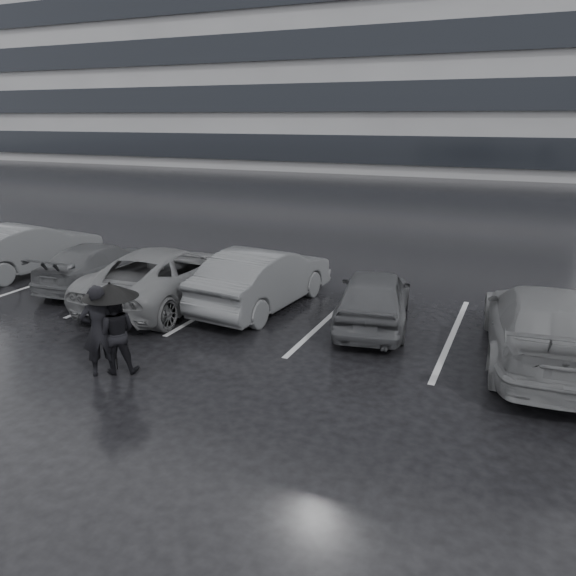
{
  "coord_description": "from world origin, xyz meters",
  "views": [
    {
      "loc": [
        4.7,
        -9.1,
        4.47
      ],
      "look_at": [
        0.24,
        1.0,
        1.1
      ],
      "focal_mm": 35.0,
      "sensor_mm": 36.0,
      "label": 1
    }
  ],
  "objects_px": {
    "car_west_b": "(166,275)",
    "car_east": "(545,326)",
    "car_west_a": "(263,278)",
    "pedestrian_left": "(99,331)",
    "car_west_c": "(100,265)",
    "car_main": "(374,297)",
    "car_west_d": "(29,248)",
    "pedestrian_right": "(115,333)"
  },
  "relations": [
    {
      "from": "car_main",
      "to": "pedestrian_left",
      "type": "height_order",
      "value": "pedestrian_left"
    },
    {
      "from": "car_west_c",
      "to": "car_west_b",
      "type": "bearing_deg",
      "value": 165.47
    },
    {
      "from": "car_west_d",
      "to": "car_west_c",
      "type": "bearing_deg",
      "value": -177.79
    },
    {
      "from": "pedestrian_left",
      "to": "pedestrian_right",
      "type": "xyz_separation_m",
      "value": [
        0.18,
        0.2,
        -0.08
      ]
    },
    {
      "from": "car_east",
      "to": "car_west_c",
      "type": "bearing_deg",
      "value": -9.27
    },
    {
      "from": "car_east",
      "to": "pedestrian_left",
      "type": "distance_m",
      "value": 8.18
    },
    {
      "from": "car_main",
      "to": "car_west_b",
      "type": "relative_size",
      "value": 0.75
    },
    {
      "from": "car_west_b",
      "to": "car_main",
      "type": "bearing_deg",
      "value": -177.89
    },
    {
      "from": "car_west_d",
      "to": "car_east",
      "type": "distance_m",
      "value": 14.12
    },
    {
      "from": "pedestrian_right",
      "to": "pedestrian_left",
      "type": "bearing_deg",
      "value": 16.77
    },
    {
      "from": "car_west_a",
      "to": "pedestrian_right",
      "type": "height_order",
      "value": "pedestrian_right"
    },
    {
      "from": "car_main",
      "to": "pedestrian_right",
      "type": "relative_size",
      "value": 2.5
    },
    {
      "from": "car_west_d",
      "to": "pedestrian_right",
      "type": "xyz_separation_m",
      "value": [
        7.02,
        -4.47,
        0.03
      ]
    },
    {
      "from": "car_west_d",
      "to": "pedestrian_right",
      "type": "bearing_deg",
      "value": 154.95
    },
    {
      "from": "car_west_b",
      "to": "pedestrian_right",
      "type": "bearing_deg",
      "value": 109.26
    },
    {
      "from": "car_main",
      "to": "car_west_c",
      "type": "relative_size",
      "value": 0.93
    },
    {
      "from": "car_west_a",
      "to": "pedestrian_left",
      "type": "bearing_deg",
      "value": 83.08
    },
    {
      "from": "car_west_a",
      "to": "pedestrian_left",
      "type": "relative_size",
      "value": 2.64
    },
    {
      "from": "car_west_c",
      "to": "car_main",
      "type": "bearing_deg",
      "value": 176.36
    },
    {
      "from": "car_west_c",
      "to": "car_east",
      "type": "bearing_deg",
      "value": 172.89
    },
    {
      "from": "car_west_a",
      "to": "car_main",
      "type": "bearing_deg",
      "value": -177.8
    },
    {
      "from": "car_west_d",
      "to": "pedestrian_left",
      "type": "bearing_deg",
      "value": 153.1
    },
    {
      "from": "car_main",
      "to": "car_west_b",
      "type": "bearing_deg",
      "value": -4.71
    },
    {
      "from": "car_west_a",
      "to": "car_west_b",
      "type": "xyz_separation_m",
      "value": [
        -2.37,
        -0.66,
        -0.03
      ]
    },
    {
      "from": "car_west_b",
      "to": "pedestrian_left",
      "type": "xyz_separation_m",
      "value": [
        1.39,
        -3.93,
        0.14
      ]
    },
    {
      "from": "car_east",
      "to": "pedestrian_right",
      "type": "bearing_deg",
      "value": 20.79
    },
    {
      "from": "car_west_b",
      "to": "car_west_c",
      "type": "relative_size",
      "value": 1.24
    },
    {
      "from": "car_west_c",
      "to": "pedestrian_right",
      "type": "xyz_separation_m",
      "value": [
        4.11,
        -4.21,
        0.17
      ]
    },
    {
      "from": "car_west_b",
      "to": "car_east",
      "type": "relative_size",
      "value": 1.0
    },
    {
      "from": "pedestrian_left",
      "to": "car_main",
      "type": "bearing_deg",
      "value": -171.65
    },
    {
      "from": "car_main",
      "to": "car_west_c",
      "type": "height_order",
      "value": "car_main"
    },
    {
      "from": "car_west_d",
      "to": "pedestrian_left",
      "type": "height_order",
      "value": "pedestrian_left"
    },
    {
      "from": "car_west_a",
      "to": "car_west_d",
      "type": "bearing_deg",
      "value": 4.58
    },
    {
      "from": "pedestrian_left",
      "to": "pedestrian_right",
      "type": "bearing_deg",
      "value": -173.79
    },
    {
      "from": "car_main",
      "to": "car_west_d",
      "type": "height_order",
      "value": "car_west_d"
    },
    {
      "from": "pedestrian_left",
      "to": "pedestrian_right",
      "type": "distance_m",
      "value": 0.28
    },
    {
      "from": "car_west_b",
      "to": "car_west_d",
      "type": "relative_size",
      "value": 1.15
    },
    {
      "from": "car_east",
      "to": "car_west_b",
      "type": "bearing_deg",
      "value": -7.06
    },
    {
      "from": "car_west_c",
      "to": "car_west_a",
      "type": "bearing_deg",
      "value": 178.22
    },
    {
      "from": "car_main",
      "to": "car_west_b",
      "type": "height_order",
      "value": "car_west_b"
    },
    {
      "from": "car_west_b",
      "to": "car_west_a",
      "type": "bearing_deg",
      "value": -168.02
    },
    {
      "from": "car_west_d",
      "to": "pedestrian_right",
      "type": "height_order",
      "value": "pedestrian_right"
    }
  ]
}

